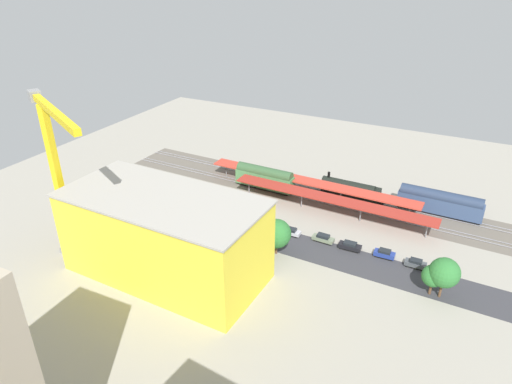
% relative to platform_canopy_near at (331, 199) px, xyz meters
% --- Properties ---
extents(ground_plane, '(171.09, 171.09, 0.00)m').
position_rel_platform_canopy_near_xyz_m(ground_plane, '(9.07, 13.88, -4.06)').
color(ground_plane, '#9E998C').
rests_on(ground_plane, ground).
extents(rail_bed, '(107.29, 17.46, 0.01)m').
position_rel_platform_canopy_near_xyz_m(rail_bed, '(9.07, -8.38, -4.06)').
color(rail_bed, '#665E54').
rests_on(rail_bed, ground).
extents(street_asphalt, '(107.14, 11.94, 0.01)m').
position_rel_platform_canopy_near_xyz_m(street_asphalt, '(9.07, 16.20, -4.06)').
color(street_asphalt, '#38383D').
rests_on(street_asphalt, ground).
extents(track_rails, '(106.89, 11.02, 0.12)m').
position_rel_platform_canopy_near_xyz_m(track_rails, '(9.07, -8.38, -3.88)').
color(track_rails, '#9E9EA8').
rests_on(track_rails, ground).
extents(platform_canopy_near, '(49.84, 5.71, 4.27)m').
position_rel_platform_canopy_near_xyz_m(platform_canopy_near, '(0.00, 0.00, 0.00)').
color(platform_canopy_near, '#A82D23').
rests_on(platform_canopy_near, ground).
extents(platform_canopy_far, '(56.51, 5.80, 4.10)m').
position_rel_platform_canopy_near_xyz_m(platform_canopy_far, '(7.93, -6.86, -0.18)').
color(platform_canopy_far, '#C63D2D').
rests_on(platform_canopy_far, ground).
extents(locomotive, '(16.75, 3.45, 5.33)m').
position_rel_platform_canopy_near_xyz_m(locomotive, '(-2.22, -11.64, -2.16)').
color(locomotive, black).
rests_on(locomotive, ground).
extents(passenger_coach, '(19.59, 3.65, 6.16)m').
position_rel_platform_canopy_near_xyz_m(passenger_coach, '(-23.40, -11.64, -0.83)').
color(passenger_coach, black).
rests_on(passenger_coach, ground).
extents(freight_coach_far, '(16.29, 3.43, 6.28)m').
position_rel_platform_canopy_near_xyz_m(freight_coach_far, '(20.07, -5.12, -0.75)').
color(freight_coach_far, black).
rests_on(freight_coach_far, ground).
extents(parked_car_0, '(4.16, 1.74, 1.72)m').
position_rel_platform_canopy_near_xyz_m(parked_car_0, '(-22.24, 13.00, -3.29)').
color(parked_car_0, black).
rests_on(parked_car_0, ground).
extents(parked_car_1, '(4.23, 1.85, 1.73)m').
position_rel_platform_canopy_near_xyz_m(parked_car_1, '(-15.93, 12.36, -3.28)').
color(parked_car_1, black).
rests_on(parked_car_1, ground).
extents(parked_car_2, '(4.79, 1.89, 1.71)m').
position_rel_platform_canopy_near_xyz_m(parked_car_2, '(-8.75, 12.78, -3.29)').
color(parked_car_2, black).
rests_on(parked_car_2, ground).
extents(parked_car_3, '(4.81, 1.89, 1.72)m').
position_rel_platform_canopy_near_xyz_m(parked_car_3, '(-2.69, 12.50, -3.30)').
color(parked_car_3, black).
rests_on(parked_car_3, ground).
extents(parked_car_4, '(4.54, 1.82, 1.60)m').
position_rel_platform_canopy_near_xyz_m(parked_car_4, '(4.76, 13.03, -3.35)').
color(parked_car_4, black).
rests_on(parked_car_4, ground).
extents(parked_car_5, '(4.13, 1.94, 1.79)m').
position_rel_platform_canopy_near_xyz_m(parked_car_5, '(11.07, 12.81, -3.27)').
color(parked_car_5, black).
rests_on(parked_car_5, ground).
extents(construction_building, '(38.03, 18.76, 16.19)m').
position_rel_platform_canopy_near_xyz_m(construction_building, '(20.73, 36.65, 4.03)').
color(construction_building, yellow).
rests_on(construction_building, ground).
extents(construction_roof_slab, '(38.65, 19.37, 0.40)m').
position_rel_platform_canopy_near_xyz_m(construction_roof_slab, '(20.73, 36.65, 12.33)').
color(construction_roof_slab, '#ADA89E').
rests_on(construction_roof_slab, construction_building).
extents(tower_crane, '(24.83, 13.57, 33.24)m').
position_rel_platform_canopy_near_xyz_m(tower_crane, '(41.18, 40.76, 15.82)').
color(tower_crane, gray).
rests_on(tower_crane, ground).
extents(box_truck_0, '(8.36, 2.74, 3.34)m').
position_rel_platform_canopy_near_xyz_m(box_truck_0, '(27.59, 23.55, -2.42)').
color(box_truck_0, black).
rests_on(box_truck_0, ground).
extents(box_truck_1, '(9.80, 2.84, 3.52)m').
position_rel_platform_canopy_near_xyz_m(box_truck_1, '(13.81, 21.90, -2.33)').
color(box_truck_1, black).
rests_on(box_truck_1, ground).
extents(box_truck_2, '(10.16, 3.43, 3.10)m').
position_rel_platform_canopy_near_xyz_m(box_truck_2, '(14.27, 22.42, -2.50)').
color(box_truck_2, black).
rests_on(box_truck_2, ground).
extents(street_tree_0, '(6.08, 6.08, 7.87)m').
position_rel_platform_canopy_near_xyz_m(street_tree_0, '(4.56, 21.20, 0.76)').
color(street_tree_0, brown).
rests_on(street_tree_0, ground).
extents(street_tree_1, '(4.08, 4.08, 6.08)m').
position_rel_platform_canopy_near_xyz_m(street_tree_1, '(-26.02, 20.32, -0.05)').
color(street_tree_1, brown).
rests_on(street_tree_1, ground).
extents(street_tree_2, '(5.49, 5.49, 8.09)m').
position_rel_platform_canopy_near_xyz_m(street_tree_2, '(-27.73, 20.34, 1.27)').
color(street_tree_2, brown).
rests_on(street_tree_2, ground).
extents(traffic_light, '(0.50, 0.36, 6.46)m').
position_rel_platform_canopy_near_xyz_m(traffic_light, '(22.03, 20.49, 0.24)').
color(traffic_light, '#333333').
rests_on(traffic_light, ground).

